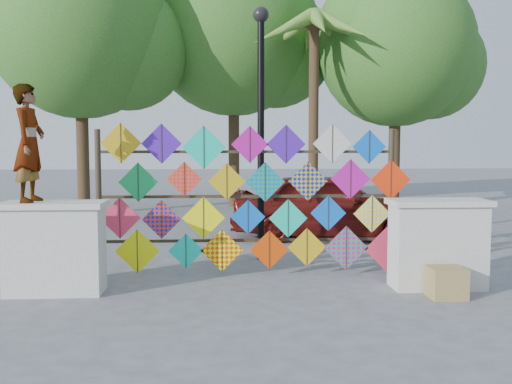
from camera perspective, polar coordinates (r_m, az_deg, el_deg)
ground at (r=8.38m, az=-0.67°, el=-9.47°), size 80.00×80.00×0.00m
parapet_left at (r=8.37m, az=-19.48°, el=-5.22°), size 1.40×0.65×1.28m
parapet_right at (r=8.61m, az=17.71°, el=-4.90°), size 1.40×0.65×1.28m
kite_rack at (r=8.90m, az=-0.34°, el=-0.79°), size 4.93×0.24×2.40m
tree_west at (r=17.92m, az=-16.87°, el=15.24°), size 5.85×5.20×8.01m
tree_mid at (r=19.51m, az=-1.94°, el=15.74°), size 6.30×5.60×8.61m
tree_east at (r=18.71m, az=14.10°, el=13.62°), size 5.40×4.80×7.42m
palm_tree at (r=16.58m, az=5.84°, el=14.78°), size 3.62×3.62×5.83m
vendor_woman at (r=8.34m, az=-21.73°, el=4.55°), size 0.43×0.61×1.60m
sedan at (r=12.64m, az=7.38°, el=-1.32°), size 4.50×2.35×1.46m
lamppost at (r=10.16m, az=0.49°, el=8.32°), size 0.28×0.28×4.46m
cardboard_box_near at (r=8.18m, az=18.51°, el=-8.58°), size 0.47×0.42×0.42m
cardboard_box_far at (r=8.41m, az=18.13°, el=-8.48°), size 0.40×0.37×0.34m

